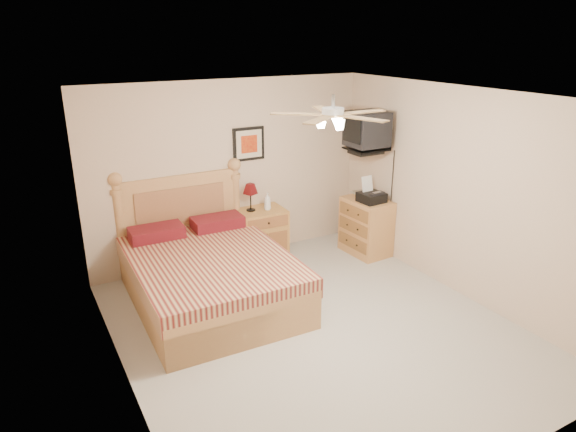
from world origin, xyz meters
name	(u,v)px	position (x,y,z in m)	size (l,w,h in m)	color
floor	(316,329)	(0.00, 0.00, 0.00)	(4.50, 4.50, 0.00)	#AAA499
ceiling	(321,97)	(0.00, 0.00, 2.50)	(4.00, 4.50, 0.04)	white
wall_back	(231,172)	(0.00, 2.25, 1.25)	(4.00, 0.04, 2.50)	beige
wall_front	(503,327)	(0.00, -2.25, 1.25)	(4.00, 0.04, 2.50)	beige
wall_left	(116,263)	(-2.00, 0.00, 1.25)	(0.04, 4.50, 2.50)	beige
wall_right	(460,194)	(2.00, 0.00, 1.25)	(0.04, 4.50, 2.50)	beige
bed	(209,246)	(-0.78, 1.12, 0.73)	(1.71, 2.25, 1.45)	tan
nightstand	(261,234)	(0.32, 2.00, 0.36)	(0.67, 0.50, 0.72)	#A56E31
table_lamp	(251,197)	(0.19, 2.04, 0.92)	(0.21, 0.21, 0.39)	#500A0E
lotion_bottle	(267,201)	(0.41, 1.97, 0.85)	(0.10, 0.10, 0.25)	white
framed_picture	(249,144)	(0.27, 2.23, 1.62)	(0.46, 0.04, 0.46)	black
dresser	(366,226)	(1.73, 1.41, 0.41)	(0.48, 0.69, 0.82)	#C5824A
fax_machine	(372,190)	(1.71, 1.31, 0.99)	(0.33, 0.35, 0.35)	black
magazine_lower	(355,195)	(1.69, 1.66, 0.83)	(0.21, 0.28, 0.03)	#ADA48D
magazine_upper	(356,193)	(1.71, 1.65, 0.85)	(0.17, 0.24, 0.02)	gray
wall_tv	(376,131)	(1.75, 1.34, 1.81)	(0.56, 0.46, 0.58)	black
ceiling_fan	(333,115)	(0.00, -0.20, 2.36)	(1.14, 1.14, 0.28)	white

